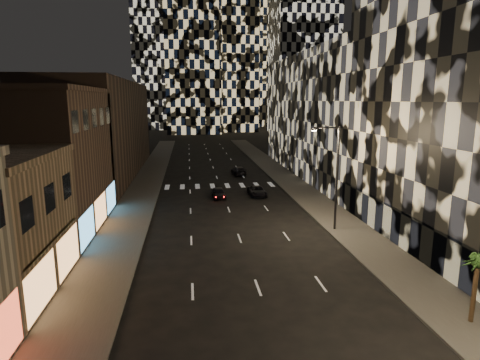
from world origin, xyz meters
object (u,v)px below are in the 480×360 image
object	(u,v)px
car_dark_rightlane	(257,191)
palm_tree	(477,266)
car_dark_oncoming	(239,171)
car_dark_midlane	(219,193)
streetlight_far	(335,171)

from	to	relation	value
car_dark_rightlane	palm_tree	distance (m)	29.82
car_dark_oncoming	car_dark_rightlane	xyz separation A→B (m)	(0.50, -13.91, -0.08)
car_dark_midlane	palm_tree	xyz separation A→B (m)	(10.85, -28.61, 2.54)
car_dark_midlane	car_dark_oncoming	distance (m)	14.94
streetlight_far	palm_tree	size ratio (longest dim) A/B	2.47
car_dark_midlane	car_dark_rightlane	xyz separation A→B (m)	(4.66, 0.44, -0.04)
car_dark_oncoming	car_dark_rightlane	bearing A→B (deg)	87.90
car_dark_rightlane	palm_tree	xyz separation A→B (m)	(6.18, -29.05, 2.58)
car_dark_rightlane	palm_tree	bearing A→B (deg)	-78.80
car_dark_oncoming	streetlight_far	bearing A→B (deg)	95.83
streetlight_far	palm_tree	world-z (taller)	streetlight_far
car_dark_rightlane	palm_tree	world-z (taller)	palm_tree
palm_tree	car_dark_rightlane	bearing A→B (deg)	102.02
streetlight_far	car_dark_rightlane	distance (m)	15.10
car_dark_rightlane	car_dark_midlane	bearing A→B (deg)	-175.38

